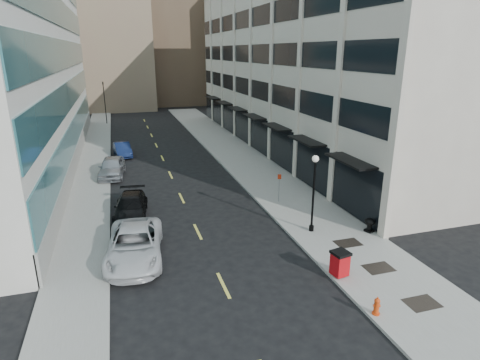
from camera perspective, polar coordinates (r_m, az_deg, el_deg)
ground at (r=17.49m, az=-0.61°, el=-18.12°), size 160.00×160.00×0.00m
sidewalk_right at (r=36.92m, az=1.74°, el=1.84°), size 5.00×80.00×0.15m
sidewalk_left at (r=35.18m, az=-20.40°, el=-0.13°), size 3.00×80.00×0.15m
building_right at (r=45.66m, az=10.62°, el=15.99°), size 15.30×46.50×18.25m
skyline_tan_near at (r=81.66m, az=-18.15°, el=19.68°), size 14.00×18.00×28.00m
skyline_brown at (r=86.67m, az=-9.79°, el=22.10°), size 12.00×16.00×34.00m
skyline_tan_far at (r=92.12m, az=-24.42°, el=16.84°), size 12.00×14.00×22.00m
skyline_stone at (r=82.55m, az=-1.70°, el=17.69°), size 10.00×14.00×20.00m
grate_near at (r=19.25m, az=24.45°, el=-15.65°), size 1.40×1.00×0.01m
grate_mid at (r=21.19m, az=19.11°, el=-11.74°), size 1.40×1.00×0.01m
grate_far at (r=23.21m, az=15.09°, el=-8.65°), size 1.40×1.00×0.01m
road_centerline at (r=32.50m, az=-9.15°, el=-0.77°), size 0.15×68.20×0.01m
traffic_signal at (r=61.76m, az=-18.91°, el=12.73°), size 0.66×0.66×6.98m
car_white_van at (r=21.49m, az=-14.77°, el=-8.88°), size 3.39×6.18×1.64m
car_black_pickup at (r=26.81m, az=-15.27°, el=-3.69°), size 2.54×5.09×1.42m
car_silver_sedan at (r=35.85m, az=-17.76°, el=1.76°), size 2.54×5.15×1.69m
car_blue_sedan at (r=42.66m, az=-16.36°, el=4.19°), size 1.90×4.38×1.40m
fire_hydrant at (r=17.72m, az=18.87°, el=-16.60°), size 0.32×0.32×0.78m
trash_bin at (r=19.75m, az=14.01°, el=-11.33°), size 0.88×0.92×1.24m
lamppost at (r=23.24m, az=10.46°, el=-0.91°), size 0.39×0.39×4.70m
sign_post at (r=28.01m, az=5.60°, el=-0.36°), size 0.25×0.11×2.14m
urn_planter at (r=24.76m, az=17.98°, el=-5.90°), size 0.61×0.61×0.84m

